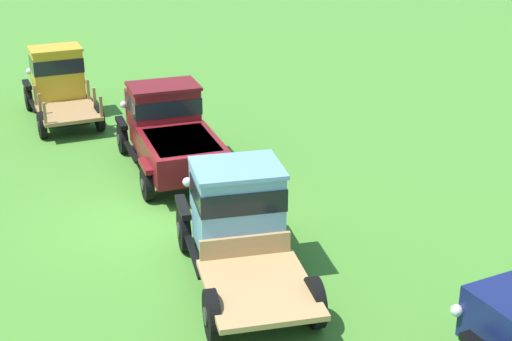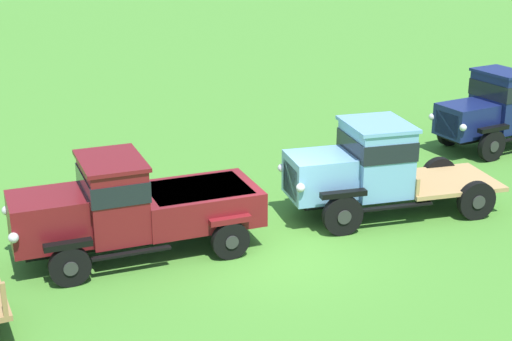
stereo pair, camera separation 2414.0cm
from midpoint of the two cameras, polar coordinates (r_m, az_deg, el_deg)
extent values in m
plane|color=#47842D|center=(12.26, 33.22, -18.97)|extent=(240.00, 240.00, 0.00)
cylinder|color=black|center=(16.78, 4.84, -2.25)|extent=(0.77, 0.19, 0.77)
cylinder|color=#2D2D2D|center=(16.74, 4.52, -2.31)|extent=(0.27, 0.03, 0.27)
cylinder|color=black|center=(17.55, 9.62, -1.36)|extent=(0.77, 0.19, 0.77)
cylinder|color=#2D2D2D|center=(17.60, 9.92, -1.31)|extent=(0.27, 0.03, 0.27)
cylinder|color=black|center=(14.62, 9.91, -6.51)|extent=(0.77, 0.19, 0.77)
cylinder|color=#2D2D2D|center=(14.56, 9.55, -6.60)|extent=(0.27, 0.03, 0.27)
cylinder|color=black|center=(15.48, 15.10, -5.25)|extent=(0.77, 0.19, 0.77)
cylinder|color=#2D2D2D|center=(15.54, 15.41, -5.17)|extent=(0.27, 0.03, 0.27)
cube|color=black|center=(16.14, 9.50, -3.24)|extent=(4.17, 0.94, 0.12)
cube|color=gold|center=(17.11, 7.00, 0.22)|extent=(1.54, 1.16, 0.85)
cube|color=silver|center=(17.72, 5.84, 0.93)|extent=(0.07, 0.90, 0.64)
sphere|color=silver|center=(17.44, 4.05, 0.85)|extent=(0.20, 0.20, 0.20)
sphere|color=silver|center=(17.99, 7.57, 1.40)|extent=(0.20, 0.20, 0.20)
cube|color=black|center=(16.61, 4.89, -0.89)|extent=(0.88, 0.21, 0.12)
cube|color=black|center=(17.38, 9.72, -0.06)|extent=(0.88, 0.21, 0.12)
cube|color=gold|center=(15.98, 9.24, -0.19)|extent=(0.99, 1.45, 1.56)
cube|color=black|center=(15.85, 9.32, 0.98)|extent=(1.03, 1.49, 0.44)
cube|color=gold|center=(15.69, 9.43, 2.57)|extent=(1.09, 1.52, 0.08)
cube|color=black|center=(15.88, 6.75, -3.61)|extent=(1.38, 0.15, 0.05)
cube|color=black|center=(16.67, 11.60, -2.62)|extent=(1.38, 0.15, 0.05)
cube|color=#9E7547|center=(15.16, 12.00, -4.75)|extent=(2.02, 1.66, 0.10)
cube|color=#9E7547|center=(15.30, 7.80, -2.73)|extent=(0.08, 0.08, 0.60)
cube|color=#9E7547|center=(16.09, 12.62, -1.78)|extent=(0.08, 0.08, 0.60)
cube|color=#9E7547|center=(14.61, 9.56, -4.12)|extent=(0.08, 0.08, 0.60)
cube|color=#9E7547|center=(15.44, 14.51, -3.04)|extent=(0.08, 0.08, 0.60)
cube|color=#9E7547|center=(13.95, 11.51, -5.63)|extent=(0.08, 0.08, 0.60)
cube|color=#9E7547|center=(14.81, 16.57, -4.41)|extent=(0.08, 0.08, 0.60)
cylinder|color=black|center=(14.29, 20.61, -8.40)|extent=(0.81, 0.24, 0.80)
cylinder|color=#2D2D2D|center=(14.22, 20.25, -8.50)|extent=(0.28, 0.04, 0.28)
cylinder|color=black|center=(15.49, 26.15, -6.85)|extent=(0.81, 0.24, 0.80)
cylinder|color=#2D2D2D|center=(15.57, 26.46, -6.77)|extent=(0.28, 0.04, 0.28)
cylinder|color=black|center=(12.46, 30.12, -15.17)|extent=(0.81, 0.24, 0.80)
cylinder|color=#2D2D2D|center=(12.38, 29.75, -15.34)|extent=(0.28, 0.04, 0.28)
cylinder|color=black|center=(13.82, 35.53, -12.63)|extent=(0.81, 0.24, 0.80)
cylinder|color=#2D2D2D|center=(13.91, 35.81, -12.49)|extent=(0.28, 0.04, 0.28)
cube|color=black|center=(13.92, 27.79, -10.18)|extent=(4.71, 1.29, 0.12)
cube|color=maroon|center=(14.73, 23.31, -5.09)|extent=(1.56, 1.41, 0.97)
cube|color=silver|center=(15.22, 21.54, -4.12)|extent=(0.11, 1.05, 0.73)
sphere|color=silver|center=(14.76, 19.41, -4.32)|extent=(0.20, 0.20, 0.20)
sphere|color=silver|center=(15.64, 23.57, -3.42)|extent=(0.20, 0.20, 0.20)
cube|color=black|center=(14.07, 20.86, -6.83)|extent=(0.92, 0.25, 0.12)
cube|color=black|center=(15.29, 26.44, -5.38)|extent=(0.92, 0.25, 0.12)
cube|color=maroon|center=(13.81, 27.00, -6.38)|extent=(1.21, 1.74, 1.51)
cube|color=black|center=(13.67, 27.25, -5.13)|extent=(1.26, 1.78, 0.42)
cube|color=maroon|center=(13.48, 27.59, -3.41)|extent=(1.33, 1.82, 0.08)
cube|color=black|center=(13.53, 23.87, -10.49)|extent=(1.58, 0.22, 0.05)
cube|color=black|center=(14.77, 29.32, -8.68)|extent=(1.58, 0.22, 0.05)
cube|color=maroon|center=(13.04, 32.21, -11.26)|extent=(2.54, 1.88, 0.72)
cube|color=black|center=(12.88, 32.52, -10.02)|extent=(2.13, 1.59, 0.06)
cube|color=maroon|center=(12.21, 30.53, -13.48)|extent=(0.88, 0.25, 0.12)
cube|color=maroon|center=(13.60, 35.95, -11.06)|extent=(0.88, 0.25, 0.12)
cylinder|color=black|center=(11.55, 41.26, -21.09)|extent=(0.92, 0.33, 0.90)
cylinder|color=#2D2D2D|center=(11.47, 40.91, -21.30)|extent=(0.32, 0.08, 0.32)
cylinder|color=black|center=(12.90, 46.26, -18.07)|extent=(0.92, 0.33, 0.90)
cylinder|color=#2D2D2D|center=(12.98, 46.53, -17.90)|extent=(0.32, 0.08, 0.32)
cylinder|color=black|center=(10.82, 56.72, -29.81)|extent=(0.92, 0.33, 0.90)
cylinder|color=#2D2D2D|center=(10.74, 56.47, -30.13)|extent=(0.32, 0.08, 0.32)
cylinder|color=black|center=(12.25, 60.07, -25.24)|extent=(0.92, 0.33, 0.90)
cylinder|color=#2D2D2D|center=(12.34, 60.24, -24.99)|extent=(0.32, 0.08, 0.32)
cube|color=black|center=(11.72, 50.68, -23.07)|extent=(4.71, 1.70, 0.12)
cube|color=#70A3D1|center=(11.94, 43.92, -16.63)|extent=(1.60, 1.47, 0.98)
cube|color=silver|center=(12.23, 41.25, -15.20)|extent=(0.21, 0.99, 0.73)
sphere|color=silver|center=(11.70, 39.26, -15.84)|extent=(0.20, 0.20, 0.20)
sphere|color=silver|center=(12.71, 43.16, -14.01)|extent=(0.20, 0.20, 0.20)
cube|color=black|center=(11.26, 41.95, -19.15)|extent=(1.06, 0.36, 0.12)
cube|color=black|center=(12.63, 46.92, -16.26)|extent=(1.06, 0.36, 0.12)
cube|color=#70A3D1|center=(11.36, 49.98, -18.75)|extent=(1.50, 1.76, 1.55)
cube|color=black|center=(11.18, 50.53, -17.33)|extent=(1.55, 1.80, 0.43)
cube|color=#70A3D1|center=(10.95, 51.27, -15.35)|extent=(1.63, 1.85, 0.08)
cube|color=black|center=(11.14, 46.84, -24.20)|extent=(1.77, 0.41, 0.05)
cube|color=black|center=(12.50, 51.28, -20.67)|extent=(1.77, 0.41, 0.05)
cube|color=tan|center=(11.44, 57.16, -25.88)|extent=(2.59, 2.17, 0.10)
cube|color=tan|center=(11.48, 52.22, -22.33)|extent=(0.35, 1.70, 0.44)
cube|color=silver|center=(14.01, 69.96, -21.25)|extent=(0.14, 0.92, 0.67)
sphere|color=silver|center=(13.45, 70.28, -22.39)|extent=(0.20, 0.20, 0.20)
camera|label=1|loc=(12.07, 132.80, -14.14)|focal=55.00mm
camera|label=2|loc=(12.07, -47.20, 14.14)|focal=55.00mm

